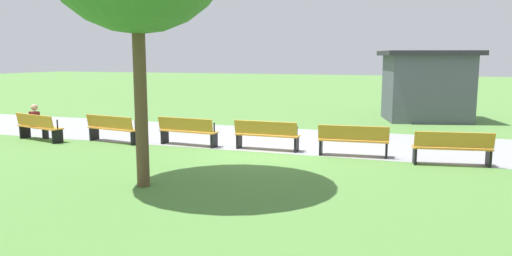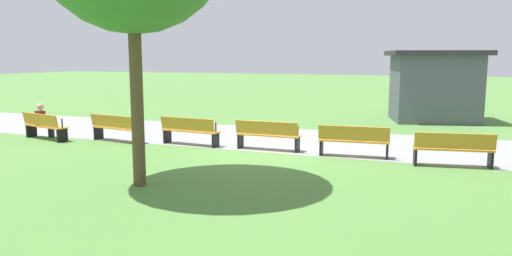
% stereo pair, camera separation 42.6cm
% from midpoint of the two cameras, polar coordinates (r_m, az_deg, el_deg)
% --- Properties ---
extents(ground_plane, '(120.00, 120.00, 0.00)m').
position_cam_midpoint_polar(ground_plane, '(14.47, 2.30, -2.59)').
color(ground_plane, '#54843D').
extents(path_paving, '(39.98, 4.81, 0.01)m').
position_cam_midpoint_polar(path_paving, '(16.33, 4.54, -1.33)').
color(path_paving, '#939399').
rests_on(path_paving, ground).
extents(bench_2, '(1.97, 0.92, 0.89)m').
position_cam_midpoint_polar(bench_2, '(17.54, -22.98, 0.27)').
color(bench_2, orange).
rests_on(bench_2, ground).
extents(bench_3, '(1.96, 0.77, 0.89)m').
position_cam_midpoint_polar(bench_3, '(16.31, -15.40, 0.07)').
color(bench_3, orange).
rests_on(bench_3, ground).
extents(bench_4, '(1.94, 0.63, 0.89)m').
position_cam_midpoint_polar(bench_4, '(15.23, -7.01, -0.26)').
color(bench_4, orange).
rests_on(bench_4, ground).
extents(bench_5, '(1.91, 0.47, 0.89)m').
position_cam_midpoint_polar(bench_5, '(14.32, 2.22, -0.76)').
color(bench_5, orange).
rests_on(bench_5, ground).
extents(bench_6, '(1.94, 0.63, 0.89)m').
position_cam_midpoint_polar(bench_6, '(13.62, 12.27, -1.42)').
color(bench_6, orange).
rests_on(bench_6, ground).
extents(bench_7, '(1.96, 0.77, 0.89)m').
position_cam_midpoint_polar(bench_7, '(13.18, 23.00, -2.22)').
color(bench_7, orange).
rests_on(bench_7, ground).
extents(person_seated, '(0.42, 0.57, 1.20)m').
position_cam_midpoint_polar(person_seated, '(17.81, -23.06, 0.89)').
color(person_seated, maroon).
rests_on(person_seated, ground).
extents(kiosk, '(4.50, 3.97, 2.99)m').
position_cam_midpoint_polar(kiosk, '(22.17, 20.71, 4.69)').
color(kiosk, '#4C515B').
rests_on(kiosk, ground).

